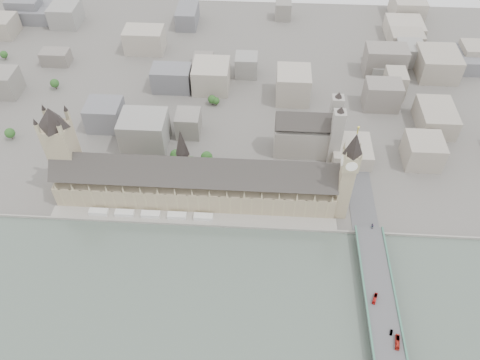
# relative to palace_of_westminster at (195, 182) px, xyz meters

# --- Properties ---
(ground) EXTENTS (900.00, 900.00, 0.00)m
(ground) POSITION_rel_palace_of_westminster_xyz_m (0.00, -19.70, -22.71)
(ground) COLOR #595651
(ground) RESTS_ON ground
(embankment_wall) EXTENTS (600.00, 1.50, 3.00)m
(embankment_wall) POSITION_rel_palace_of_westminster_xyz_m (0.00, -34.70, -21.21)
(embankment_wall) COLOR gray
(embankment_wall) RESTS_ON ground
(river_terrace) EXTENTS (270.00, 15.00, 2.00)m
(river_terrace) POSITION_rel_palace_of_westminster_xyz_m (0.00, -27.20, -21.71)
(river_terrace) COLOR gray
(river_terrace) RESTS_ON ground
(terrace_tents) EXTENTS (118.00, 7.00, 4.00)m
(terrace_tents) POSITION_rel_palace_of_westminster_xyz_m (-40.00, -26.70, -18.71)
(terrace_tents) COLOR silver
(terrace_tents) RESTS_ON river_terrace
(palace_of_westminster) EXTENTS (265.00, 40.73, 55.44)m
(palace_of_westminster) POSITION_rel_palace_of_westminster_xyz_m (0.00, 0.00, 0.00)
(palace_of_westminster) COLOR tan
(palace_of_westminster) RESTS_ON ground
(elizabeth_tower) EXTENTS (17.00, 17.00, 107.50)m
(elizabeth_tower) POSITION_rel_palace_of_westminster_xyz_m (138.00, -11.70, 35.38)
(elizabeth_tower) COLOR tan
(elizabeth_tower) RESTS_ON ground
(victoria_tower) EXTENTS (30.00, 30.00, 100.00)m
(victoria_tower) POSITION_rel_palace_of_westminster_xyz_m (-122.00, 6.30, 32.50)
(victoria_tower) COLOR tan
(victoria_tower) RESTS_ON ground
(central_tower) EXTENTS (13.00, 13.00, 48.00)m
(central_tower) POSITION_rel_palace_of_westminster_xyz_m (-10.00, 6.30, 35.21)
(central_tower) COLOR #998D69
(central_tower) RESTS_ON ground
(westminster_bridge) EXTENTS (25.00, 325.00, 10.25)m
(westminster_bridge) POSITION_rel_palace_of_westminster_xyz_m (162.00, -107.20, -17.58)
(westminster_bridge) COLOR #474749
(westminster_bridge) RESTS_ON ground
(bridge_parapets) EXTENTS (25.00, 235.00, 1.15)m
(bridge_parapets) POSITION_rel_palace_of_westminster_xyz_m (162.00, -151.70, -11.88)
(bridge_parapets) COLOR #3C6E59
(bridge_parapets) RESTS_ON westminster_bridge
(westminster_abbey) EXTENTS (68.00, 36.00, 64.00)m
(westminster_abbey) POSITION_rel_palace_of_westminster_xyz_m (110.92, 75.30, 2.38)
(westminster_abbey) COLOR gray
(westminster_abbey) RESTS_ON ground
(city_skyline_inland) EXTENTS (720.00, 360.00, 38.00)m
(city_skyline_inland) POSITION_rel_palace_of_westminster_xyz_m (0.00, 225.30, -3.71)
(city_skyline_inland) COLOR gray
(city_skyline_inland) RESTS_ON ground
(park_trees) EXTENTS (110.00, 30.00, 15.00)m
(park_trees) POSITION_rel_palace_of_westminster_xyz_m (-10.00, 40.30, -15.21)
(park_trees) COLOR #1B4A1A
(park_trees) RESTS_ON ground
(red_bus_north) EXTENTS (5.84, 10.40, 2.85)m
(red_bus_north) POSITION_rel_palace_of_westminster_xyz_m (156.98, -108.16, -11.03)
(red_bus_north) COLOR red
(red_bus_north) RESTS_ON westminster_bridge
(red_bus_south) EXTENTS (4.98, 12.31, 3.34)m
(red_bus_south) POSITION_rel_palace_of_westminster_xyz_m (168.54, -143.65, -10.78)
(red_bus_south) COLOR red
(red_bus_south) RESTS_ON westminster_bridge
(car_silver) EXTENTS (3.07, 5.09, 1.58)m
(car_silver) POSITION_rel_palace_of_westminster_xyz_m (165.55, -135.83, -11.66)
(car_silver) COLOR gray
(car_silver) RESTS_ON westminster_bridge
(car_approach) EXTENTS (3.46, 5.68, 1.54)m
(car_approach) POSITION_rel_palace_of_westminster_xyz_m (165.02, -34.07, -11.69)
(car_approach) COLOR gray
(car_approach) RESTS_ON westminster_bridge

